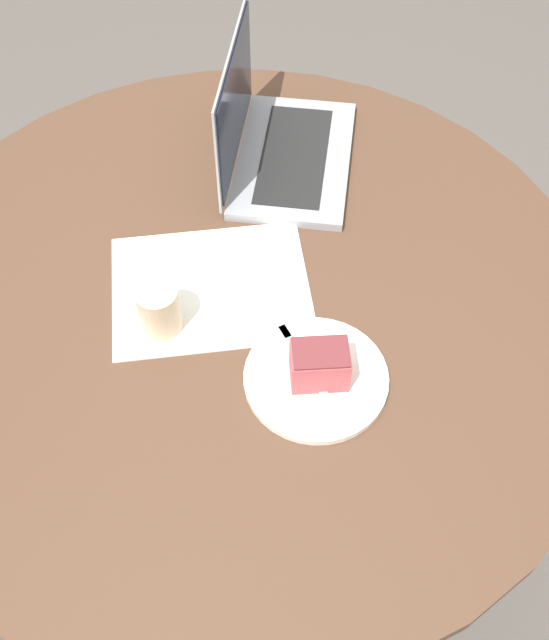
# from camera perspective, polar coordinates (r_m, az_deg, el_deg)

# --- Properties ---
(ground_plane) EXTENTS (12.00, 12.00, 0.00)m
(ground_plane) POSITION_cam_1_polar(r_m,az_deg,el_deg) (1.89, -2.01, -11.35)
(ground_plane) COLOR #4C4742
(dining_table) EXTENTS (1.26, 1.26, 0.71)m
(dining_table) POSITION_cam_1_polar(r_m,az_deg,el_deg) (1.37, -2.73, -0.67)
(dining_table) COLOR #4C3323
(dining_table) RESTS_ON ground_plane
(paper_document) EXTENTS (0.43, 0.41, 0.00)m
(paper_document) POSITION_cam_1_polar(r_m,az_deg,el_deg) (1.29, -4.89, 2.49)
(paper_document) COLOR white
(paper_document) RESTS_ON dining_table
(plate) EXTENTS (0.23, 0.23, 0.01)m
(plate) POSITION_cam_1_polar(r_m,az_deg,el_deg) (1.18, 3.18, -4.44)
(plate) COLOR silver
(plate) RESTS_ON dining_table
(cake_slice) EXTENTS (0.11, 0.10, 0.07)m
(cake_slice) POSITION_cam_1_polar(r_m,az_deg,el_deg) (1.14, 3.45, -3.41)
(cake_slice) COLOR #B74C51
(cake_slice) RESTS_ON plate
(fork) EXTENTS (0.15, 0.12, 0.00)m
(fork) POSITION_cam_1_polar(r_m,az_deg,el_deg) (1.19, 1.97, -2.77)
(fork) COLOR silver
(fork) RESTS_ON plate
(coffee_glass) EXTENTS (0.07, 0.07, 0.09)m
(coffee_glass) POSITION_cam_1_polar(r_m,az_deg,el_deg) (1.21, -8.78, 0.78)
(coffee_glass) COLOR #C6AD89
(coffee_glass) RESTS_ON dining_table
(laptop) EXTENTS (0.32, 0.40, 0.24)m
(laptop) POSITION_cam_1_polar(r_m,az_deg,el_deg) (1.48, 0.22, 13.34)
(laptop) COLOR gray
(laptop) RESTS_ON dining_table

